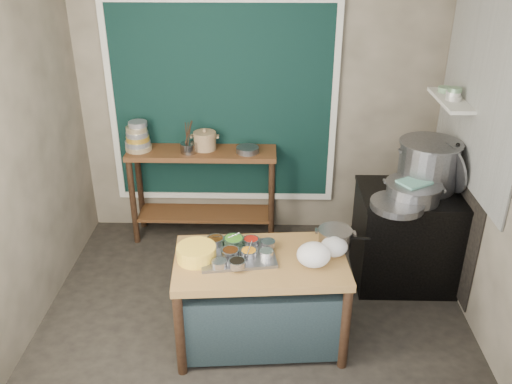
{
  "coord_description": "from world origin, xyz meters",
  "views": [
    {
      "loc": [
        0.1,
        -3.6,
        2.94
      ],
      "look_at": [
        0.0,
        0.25,
        1.02
      ],
      "focal_mm": 38.0,
      "sensor_mm": 36.0,
      "label": 1
    }
  ],
  "objects_px": {
    "prep_table": "(260,300)",
    "yellow_basin": "(196,253)",
    "ceramic_crock": "(205,142)",
    "steamer": "(413,191)",
    "saucepan": "(335,238)",
    "stock_pot": "(428,165)",
    "utensil_cup": "(189,148)",
    "condiment_tray": "(238,255)",
    "back_counter": "(204,194)",
    "stove_block": "(408,238)"
  },
  "relations": [
    {
      "from": "back_counter",
      "to": "steamer",
      "type": "relative_size",
      "value": 3.09
    },
    {
      "from": "back_counter",
      "to": "ceramic_crock",
      "type": "bearing_deg",
      "value": 46.42
    },
    {
      "from": "yellow_basin",
      "to": "steamer",
      "type": "distance_m",
      "value": 1.86
    },
    {
      "from": "ceramic_crock",
      "to": "saucepan",
      "type": "bearing_deg",
      "value": -51.8
    },
    {
      "from": "steamer",
      "to": "stove_block",
      "type": "bearing_deg",
      "value": 66.9
    },
    {
      "from": "ceramic_crock",
      "to": "utensil_cup",
      "type": "bearing_deg",
      "value": -148.5
    },
    {
      "from": "utensil_cup",
      "to": "ceramic_crock",
      "type": "distance_m",
      "value": 0.17
    },
    {
      "from": "prep_table",
      "to": "steamer",
      "type": "distance_m",
      "value": 1.55
    },
    {
      "from": "stove_block",
      "to": "ceramic_crock",
      "type": "xyz_separation_m",
      "value": [
        -1.87,
        0.76,
        0.6
      ]
    },
    {
      "from": "back_counter",
      "to": "saucepan",
      "type": "distance_m",
      "value": 1.84
    },
    {
      "from": "condiment_tray",
      "to": "steamer",
      "type": "relative_size",
      "value": 1.15
    },
    {
      "from": "saucepan",
      "to": "stock_pot",
      "type": "bearing_deg",
      "value": 48.69
    },
    {
      "from": "yellow_basin",
      "to": "saucepan",
      "type": "xyz_separation_m",
      "value": [
        1.01,
        0.2,
        0.02
      ]
    },
    {
      "from": "yellow_basin",
      "to": "saucepan",
      "type": "relative_size",
      "value": 1.09
    },
    {
      "from": "prep_table",
      "to": "saucepan",
      "type": "distance_m",
      "value": 0.74
    },
    {
      "from": "condiment_tray",
      "to": "utensil_cup",
      "type": "height_order",
      "value": "utensil_cup"
    },
    {
      "from": "saucepan",
      "to": "steamer",
      "type": "height_order",
      "value": "steamer"
    },
    {
      "from": "steamer",
      "to": "utensil_cup",
      "type": "bearing_deg",
      "value": 157.58
    },
    {
      "from": "ceramic_crock",
      "to": "stock_pot",
      "type": "distance_m",
      "value": 2.08
    },
    {
      "from": "steamer",
      "to": "prep_table",
      "type": "bearing_deg",
      "value": -150.08
    },
    {
      "from": "prep_table",
      "to": "condiment_tray",
      "type": "distance_m",
      "value": 0.42
    },
    {
      "from": "yellow_basin",
      "to": "condiment_tray",
      "type": "bearing_deg",
      "value": 9.27
    },
    {
      "from": "stove_block",
      "to": "saucepan",
      "type": "distance_m",
      "value": 1.07
    },
    {
      "from": "stove_block",
      "to": "stock_pot",
      "type": "height_order",
      "value": "stock_pot"
    },
    {
      "from": "stove_block",
      "to": "yellow_basin",
      "type": "relative_size",
      "value": 3.15
    },
    {
      "from": "steamer",
      "to": "yellow_basin",
      "type": "bearing_deg",
      "value": -156.7
    },
    {
      "from": "saucepan",
      "to": "utensil_cup",
      "type": "xyz_separation_m",
      "value": [
        -1.27,
        1.34,
        0.18
      ]
    },
    {
      "from": "yellow_basin",
      "to": "stock_pot",
      "type": "relative_size",
      "value": 0.53
    },
    {
      "from": "prep_table",
      "to": "saucepan",
      "type": "relative_size",
      "value": 4.79
    },
    {
      "from": "prep_table",
      "to": "utensil_cup",
      "type": "relative_size",
      "value": 7.74
    },
    {
      "from": "prep_table",
      "to": "stock_pot",
      "type": "height_order",
      "value": "stock_pot"
    },
    {
      "from": "saucepan",
      "to": "utensil_cup",
      "type": "bearing_deg",
      "value": 140.18
    },
    {
      "from": "stove_block",
      "to": "back_counter",
      "type": "bearing_deg",
      "value": 158.98
    },
    {
      "from": "steamer",
      "to": "stock_pot",
      "type": "bearing_deg",
      "value": 55.52
    },
    {
      "from": "stove_block",
      "to": "stock_pot",
      "type": "relative_size",
      "value": 1.68
    },
    {
      "from": "yellow_basin",
      "to": "saucepan",
      "type": "distance_m",
      "value": 1.04
    },
    {
      "from": "stove_block",
      "to": "utensil_cup",
      "type": "height_order",
      "value": "utensil_cup"
    },
    {
      "from": "back_counter",
      "to": "ceramic_crock",
      "type": "xyz_separation_m",
      "value": [
        0.03,
        0.03,
        0.55
      ]
    },
    {
      "from": "prep_table",
      "to": "yellow_basin",
      "type": "xyz_separation_m",
      "value": [
        -0.46,
        -0.02,
        0.43
      ]
    },
    {
      "from": "stove_block",
      "to": "condiment_tray",
      "type": "bearing_deg",
      "value": -150.8
    },
    {
      "from": "yellow_basin",
      "to": "utensil_cup",
      "type": "relative_size",
      "value": 1.77
    },
    {
      "from": "back_counter",
      "to": "utensil_cup",
      "type": "bearing_deg",
      "value": -153.68
    },
    {
      "from": "yellow_basin",
      "to": "ceramic_crock",
      "type": "distance_m",
      "value": 1.65
    },
    {
      "from": "back_counter",
      "to": "condiment_tray",
      "type": "height_order",
      "value": "back_counter"
    },
    {
      "from": "saucepan",
      "to": "stock_pot",
      "type": "xyz_separation_m",
      "value": [
        0.85,
        0.77,
        0.27
      ]
    },
    {
      "from": "prep_table",
      "to": "stock_pot",
      "type": "bearing_deg",
      "value": 29.68
    },
    {
      "from": "stove_block",
      "to": "condiment_tray",
      "type": "relative_size",
      "value": 1.67
    },
    {
      "from": "prep_table",
      "to": "utensil_cup",
      "type": "height_order",
      "value": "utensil_cup"
    },
    {
      "from": "back_counter",
      "to": "yellow_basin",
      "type": "bearing_deg",
      "value": -85.03
    },
    {
      "from": "prep_table",
      "to": "utensil_cup",
      "type": "distance_m",
      "value": 1.79
    }
  ]
}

